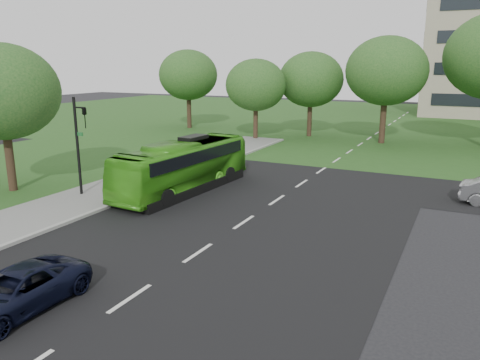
% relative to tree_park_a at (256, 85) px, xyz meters
% --- Properties ---
extents(ground, '(160.00, 160.00, 0.00)m').
position_rel_tree_park_a_xyz_m(ground, '(9.73, -24.52, -5.14)').
color(ground, black).
rests_on(ground, ground).
extents(street_surfaces, '(120.00, 120.00, 0.15)m').
position_rel_tree_park_a_xyz_m(street_surfaces, '(9.35, -1.77, -5.11)').
color(street_surfaces, black).
rests_on(street_surfaces, ground).
extents(tree_park_a, '(5.70, 5.70, 7.58)m').
position_rel_tree_park_a_xyz_m(tree_park_a, '(0.00, 0.00, 0.00)').
color(tree_park_a, black).
rests_on(tree_park_a, ground).
extents(tree_park_b, '(6.32, 6.32, 8.28)m').
position_rel_tree_park_a_xyz_m(tree_park_b, '(3.98, 4.26, 0.44)').
color(tree_park_b, black).
rests_on(tree_park_b, ground).
extents(tree_park_c, '(7.17, 7.17, 9.52)m').
position_rel_tree_park_a_xyz_m(tree_park_c, '(11.30, 3.11, 1.31)').
color(tree_park_c, black).
rests_on(tree_park_c, ground).
extents(tree_park_f, '(6.49, 6.49, 8.66)m').
position_rel_tree_park_a_xyz_m(tree_park_f, '(-10.23, 4.29, 0.74)').
color(tree_park_f, black).
rests_on(tree_park_f, ground).
extents(tree_side_near, '(6.17, 6.17, 8.20)m').
position_rel_tree_park_a_xyz_m(tree_side_near, '(-4.55, -23.37, 0.42)').
color(tree_side_near, black).
rests_on(tree_side_near, ground).
extents(bus, '(3.02, 10.28, 2.83)m').
position_rel_tree_park_a_xyz_m(bus, '(4.23, -19.02, -3.73)').
color(bus, green).
rests_on(bus, ground).
extents(suv, '(2.09, 4.45, 1.23)m').
position_rel_tree_park_a_xyz_m(suv, '(7.23, -32.52, -4.53)').
color(suv, black).
rests_on(suv, ground).
extents(traffic_light, '(0.87, 0.26, 5.38)m').
position_rel_tree_park_a_xyz_m(traffic_light, '(0.01, -22.52, -1.98)').
color(traffic_light, black).
rests_on(traffic_light, ground).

